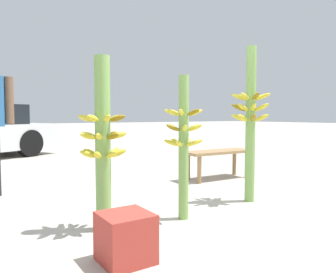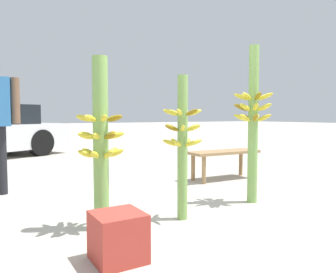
% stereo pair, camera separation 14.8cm
% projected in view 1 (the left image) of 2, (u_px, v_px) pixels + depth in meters
% --- Properties ---
extents(ground_plane, '(80.00, 80.00, 0.00)m').
position_uv_depth(ground_plane, '(206.00, 226.00, 2.87)').
color(ground_plane, '#B2AA9E').
extents(banana_stalk_left, '(0.41, 0.41, 1.46)m').
position_uv_depth(banana_stalk_left, '(103.00, 142.00, 2.73)').
color(banana_stalk_left, '#7AA851').
rests_on(banana_stalk_left, ground_plane).
extents(banana_stalk_center, '(0.38, 0.38, 1.33)m').
position_uv_depth(banana_stalk_center, '(184.00, 143.00, 3.02)').
color(banana_stalk_center, '#7AA851').
rests_on(banana_stalk_center, ground_plane).
extents(banana_stalk_right, '(0.44, 0.44, 1.73)m').
position_uv_depth(banana_stalk_right, '(251.00, 120.00, 3.64)').
color(banana_stalk_right, '#7AA851').
rests_on(banana_stalk_right, ground_plane).
extents(market_bench, '(1.13, 0.43, 0.44)m').
position_uv_depth(market_bench, '(218.00, 155.00, 4.98)').
color(market_bench, '#99754C').
rests_on(market_bench, ground_plane).
extents(produce_crate, '(0.32, 0.32, 0.32)m').
position_uv_depth(produce_crate, '(125.00, 238.00, 2.15)').
color(produce_crate, '#B2382D').
rests_on(produce_crate, ground_plane).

